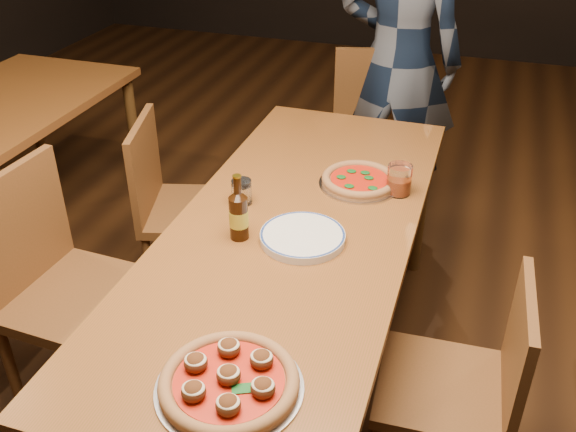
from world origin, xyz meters
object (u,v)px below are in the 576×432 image
(pizza_meatball, at_px, (229,381))
(amber_glass, at_px, (399,180))
(pizza_margherita, at_px, (359,180))
(diner, at_px, (399,61))
(beer_bottle, at_px, (239,216))
(plate_stack, at_px, (303,237))
(chair_end, at_px, (379,148))
(chair_main_nw, at_px, (80,297))
(chair_main_sw, at_px, (194,209))
(chair_main_e, at_px, (443,386))
(table_main, at_px, (292,244))
(water_glass, at_px, (242,192))

(pizza_meatball, bearing_deg, amber_glass, 78.19)
(pizza_margherita, xyz_separation_m, diner, (-0.05, 1.11, 0.11))
(beer_bottle, xyz_separation_m, diner, (0.25, 1.58, 0.05))
(pizza_meatball, relative_size, plate_stack, 1.30)
(chair_end, bearing_deg, beer_bottle, -115.12)
(chair_end, bearing_deg, chair_main_nw, -132.71)
(chair_main_sw, xyz_separation_m, pizza_meatball, (0.67, -1.18, 0.32))
(chair_main_e, height_order, amber_glass, amber_glass)
(chair_main_sw, bearing_deg, plate_stack, -144.00)
(chair_main_e, distance_m, pizza_margherita, 0.81)
(chair_main_sw, bearing_deg, diner, -50.34)
(table_main, xyz_separation_m, diner, (0.10, 1.46, 0.20))
(chair_end, height_order, pizza_margherita, chair_end)
(pizza_meatball, xyz_separation_m, pizza_margherita, (0.07, 1.09, -0.01))
(chair_main_nw, distance_m, chair_main_e, 1.26)
(chair_main_nw, xyz_separation_m, water_glass, (0.47, 0.38, 0.30))
(chair_main_sw, relative_size, diner, 0.51)
(chair_main_nw, height_order, chair_main_sw, chair_main_nw)
(pizza_meatball, relative_size, water_glass, 4.01)
(table_main, height_order, beer_bottle, beer_bottle)
(chair_main_sw, height_order, plate_stack, chair_main_sw)
(table_main, bearing_deg, diner, 86.04)
(chair_main_nw, height_order, water_glass, chair_main_nw)
(chair_main_nw, xyz_separation_m, chair_main_e, (1.26, 0.03, -0.07))
(table_main, relative_size, pizza_margherita, 6.61)
(chair_main_e, bearing_deg, pizza_meatball, -47.89)
(table_main, bearing_deg, chair_main_nw, -157.65)
(chair_main_e, distance_m, plate_stack, 0.64)
(chair_main_e, xyz_separation_m, pizza_margherita, (-0.42, 0.60, 0.34))
(table_main, distance_m, chair_main_e, 0.67)
(chair_main_sw, height_order, diner, diner)
(table_main, distance_m, amber_glass, 0.47)
(diner, bearing_deg, water_glass, 81.10)
(plate_stack, xyz_separation_m, water_glass, (-0.28, 0.17, 0.03))
(table_main, distance_m, water_glass, 0.27)
(pizza_margherita, xyz_separation_m, amber_glass, (0.15, -0.02, 0.04))
(plate_stack, distance_m, beer_bottle, 0.22)
(chair_main_nw, relative_size, chair_end, 1.00)
(amber_glass, bearing_deg, water_glass, -154.95)
(table_main, bearing_deg, amber_glass, 48.24)
(chair_main_nw, xyz_separation_m, plate_stack, (0.75, 0.21, 0.27))
(pizza_margherita, relative_size, beer_bottle, 1.35)
(water_glass, xyz_separation_m, amber_glass, (0.52, 0.24, 0.01))
(chair_main_e, distance_m, water_glass, 0.94)
(diner, bearing_deg, beer_bottle, 85.42)
(chair_main_nw, bearing_deg, beer_bottle, -69.92)
(table_main, xyz_separation_m, beer_bottle, (-0.15, -0.12, 0.15))
(pizza_margherita, relative_size, amber_glass, 2.70)
(beer_bottle, bearing_deg, pizza_meatball, -70.52)
(pizza_margherita, bearing_deg, table_main, -113.01)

